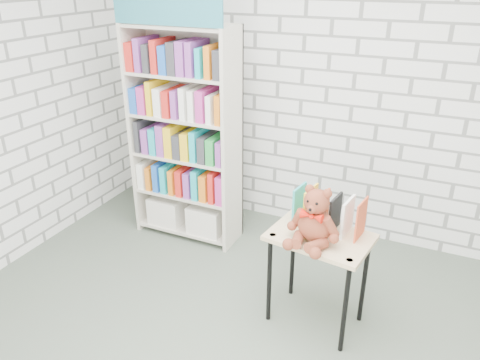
% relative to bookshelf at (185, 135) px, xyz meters
% --- Properties ---
extents(room_shell, '(4.52, 4.02, 2.81)m').
position_rel_bookshelf_xyz_m(room_shell, '(1.09, -1.36, 0.79)').
color(room_shell, silver).
rests_on(room_shell, ground).
extents(bookshelf, '(0.98, 0.38, 2.19)m').
position_rel_bookshelf_xyz_m(bookshelf, '(0.00, 0.00, 0.00)').
color(bookshelf, beige).
rests_on(bookshelf, ground).
extents(display_table, '(0.73, 0.56, 0.72)m').
position_rel_bookshelf_xyz_m(display_table, '(1.47, -0.71, -0.38)').
color(display_table, tan).
rests_on(display_table, ground).
extents(table_books, '(0.49, 0.27, 0.28)m').
position_rel_bookshelf_xyz_m(table_books, '(1.48, -0.61, -0.14)').
color(table_books, teal).
rests_on(table_books, display_table).
extents(teddy_bear, '(0.36, 0.34, 0.39)m').
position_rel_bookshelf_xyz_m(teddy_bear, '(1.44, -0.82, -0.12)').
color(teddy_bear, brown).
rests_on(teddy_bear, display_table).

